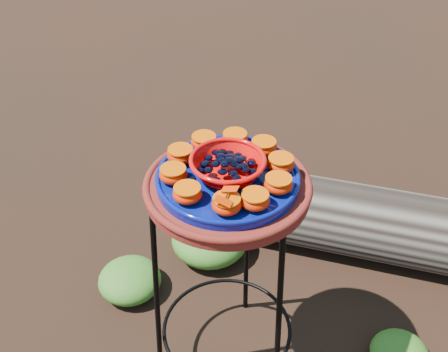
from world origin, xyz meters
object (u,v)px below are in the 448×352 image
(plant_stand, at_px, (227,285))
(cobalt_plate, at_px, (228,179))
(driftwood_log, at_px, (389,226))
(terracotta_saucer, at_px, (228,188))
(red_bowl, at_px, (228,167))

(plant_stand, relative_size, cobalt_plate, 1.94)
(cobalt_plate, distance_m, driftwood_log, 0.99)
(terracotta_saucer, xyz_separation_m, cobalt_plate, (0.00, 0.00, 0.03))
(cobalt_plate, distance_m, red_bowl, 0.04)
(terracotta_saucer, height_order, driftwood_log, terracotta_saucer)
(cobalt_plate, bearing_deg, terracotta_saucer, 0.00)
(red_bowl, relative_size, driftwood_log, 0.12)
(red_bowl, xyz_separation_m, driftwood_log, (0.45, 0.65, -0.64))
(plant_stand, height_order, driftwood_log, plant_stand)
(red_bowl, bearing_deg, cobalt_plate, 0.00)
(cobalt_plate, relative_size, red_bowl, 2.00)
(plant_stand, height_order, red_bowl, red_bowl)
(driftwood_log, bearing_deg, terracotta_saucer, -124.60)
(terracotta_saucer, relative_size, driftwood_log, 0.27)
(cobalt_plate, xyz_separation_m, red_bowl, (0.00, 0.00, 0.04))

